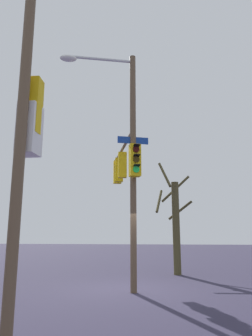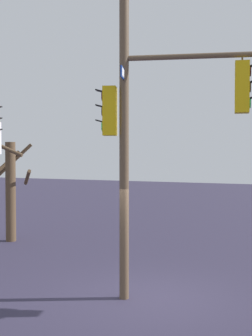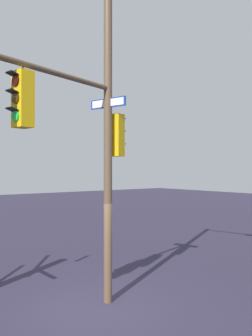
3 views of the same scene
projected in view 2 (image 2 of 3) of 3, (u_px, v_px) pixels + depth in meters
ground_plane at (148, 298)px, 10.18m from camera, size 80.00×80.00×0.00m
main_signal_pole_assembly at (189, 89)px, 9.90m from camera, size 3.14×6.07×8.30m
bare_tree_behind_pole at (9, 185)px, 16.78m from camera, size 2.31×2.34×3.96m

